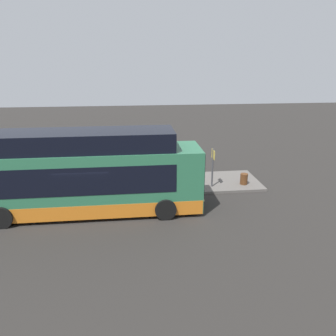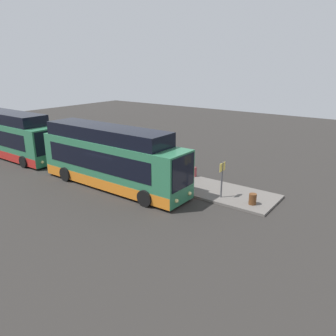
{
  "view_description": "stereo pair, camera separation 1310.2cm",
  "coord_description": "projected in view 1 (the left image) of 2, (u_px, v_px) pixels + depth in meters",
  "views": [
    {
      "loc": [
        2.32,
        -15.14,
        7.23
      ],
      "look_at": [
        4.12,
        0.68,
        1.96
      ],
      "focal_mm": 35.0,
      "sensor_mm": 36.0,
      "label": 1
    },
    {
      "loc": [
        15.39,
        -14.61,
        8.0
      ],
      "look_at": [
        4.12,
        0.68,
        1.96
      ],
      "focal_mm": 35.0,
      "sensor_mm": 36.0,
      "label": 2
    }
  ],
  "objects": [
    {
      "name": "ground",
      "position": [
        87.0,
        212.0,
        16.31
      ],
      "size": [
        80.0,
        80.0,
        0.0
      ],
      "primitive_type": "plane",
      "color": "#2B2826"
    },
    {
      "name": "platform",
      "position": [
        94.0,
        187.0,
        19.41
      ],
      "size": [
        20.0,
        3.42,
        0.15
      ],
      "color": "#605B56",
      "rests_on": "ground"
    },
    {
      "name": "bus_lead",
      "position": [
        81.0,
        177.0,
        15.77
      ],
      "size": [
        11.56,
        2.77,
        4.1
      ],
      "color": "#2D704C",
      "rests_on": "ground"
    },
    {
      "name": "passenger_boarding",
      "position": [
        143.0,
        172.0,
        18.67
      ],
      "size": [
        0.53,
        0.53,
        1.82
      ],
      "rotation": [
        0.0,
        0.0,
        -2.1
      ],
      "color": "#6B604C",
      "rests_on": "platform"
    },
    {
      "name": "passenger_waiting",
      "position": [
        142.0,
        162.0,
        20.45
      ],
      "size": [
        0.51,
        0.66,
        1.86
      ],
      "rotation": [
        0.0,
        0.0,
        0.2
      ],
      "color": "#6B604C",
      "rests_on": "platform"
    },
    {
      "name": "suitcase",
      "position": [
        150.0,
        170.0,
        21.02
      ],
      "size": [
        0.35,
        0.21,
        0.95
      ],
      "color": "maroon",
      "rests_on": "platform"
    },
    {
      "name": "sign_post",
      "position": [
        213.0,
        163.0,
        18.81
      ],
      "size": [
        0.1,
        0.64,
        2.27
      ],
      "color": "#4C4C51",
      "rests_on": "platform"
    },
    {
      "name": "trash_bin",
      "position": [
        244.0,
        179.0,
        19.51
      ],
      "size": [
        0.44,
        0.44,
        0.65
      ],
      "color": "#593319",
      "rests_on": "platform"
    }
  ]
}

